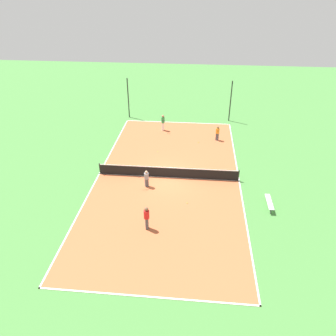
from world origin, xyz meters
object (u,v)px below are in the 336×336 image
player_baseline_gray (146,178)px  fence_post_back_left (128,98)px  player_center_orange (217,132)px  bench (269,202)px  fence_post_back_right (231,101)px  tennis_net (168,172)px  tennis_ball_midcourt (127,166)px  player_coach_red (147,216)px  tennis_ball_far_baseline (158,152)px  tennis_ball_right_alley (187,203)px  player_far_green (163,122)px  tennis_ball_near_net (198,142)px

player_baseline_gray → fence_post_back_left: (-4.23, 14.34, 1.46)m
player_center_orange → fence_post_back_left: size_ratio=0.33×
bench → fence_post_back_right: 16.29m
tennis_net → tennis_ball_midcourt: 4.00m
player_baseline_gray → fence_post_back_right: (7.33, 14.34, 1.46)m
tennis_net → player_coach_red: player_coach_red is taller
tennis_ball_far_baseline → fence_post_back_right: bearing=49.6°
tennis_net → tennis_ball_far_baseline: bearing=107.9°
tennis_net → tennis_ball_right_alley: tennis_net is taller
player_far_green → tennis_ball_right_alley: size_ratio=25.42×
tennis_ball_near_net → player_center_orange: bearing=22.5°
tennis_ball_right_alley → fence_post_back_left: size_ratio=0.01×
bench → player_far_green: 15.57m
bench → player_far_green: (-9.06, 12.65, 0.63)m
tennis_net → tennis_ball_midcourt: size_ratio=169.47×
player_far_green → tennis_ball_near_net: size_ratio=25.42×
player_far_green → tennis_ball_right_alley: bearing=1.5°
tennis_net → player_center_orange: (4.26, 7.47, 0.35)m
player_center_orange → tennis_net: bearing=92.6°
bench → fence_post_back_left: 21.02m
bench → tennis_ball_right_alley: size_ratio=28.11×
bench → tennis_ball_far_baseline: 11.83m
tennis_ball_near_net → fence_post_back_right: (3.38, 6.12, 2.24)m
player_baseline_gray → tennis_ball_midcourt: bearing=-84.1°
player_center_orange → tennis_ball_right_alley: 11.25m
player_center_orange → tennis_ball_midcourt: 10.08m
bench → player_center_orange: (-3.36, 10.72, 0.48)m
fence_post_back_left → player_center_orange: bearing=-28.0°
bench → fence_post_back_left: fence_post_back_left is taller
bench → tennis_ball_far_baseline: size_ratio=28.11×
tennis_ball_near_net → tennis_ball_far_baseline: bearing=-148.6°
tennis_ball_near_net → tennis_ball_midcourt: 8.11m
player_center_orange → tennis_ball_far_baseline: 6.52m
player_baseline_gray → fence_post_back_right: size_ratio=0.31×
tennis_net → tennis_ball_right_alley: size_ratio=169.47×
fence_post_back_left → fence_post_back_right: (11.56, 0.00, 0.00)m
tennis_ball_far_baseline → player_far_green: bearing=90.3°
bench → fence_post_back_right: bearing=6.5°
player_far_green → fence_post_back_left: 5.68m
player_baseline_gray → tennis_ball_midcourt: 3.71m
player_center_orange → tennis_ball_midcourt: size_ratio=22.24×
player_coach_red → tennis_net: bearing=-21.3°
tennis_ball_near_net → fence_post_back_left: 10.46m
player_baseline_gray → player_coach_red: 4.99m
tennis_ball_far_baseline → fence_post_back_right: 11.32m
player_coach_red → fence_post_back_left: fence_post_back_left is taller
player_coach_red → fence_post_back_right: bearing=-33.2°
player_baseline_gray → fence_post_back_left: bearing=-104.5°
tennis_ball_far_baseline → fence_post_back_right: fence_post_back_right is taller
player_baseline_gray → player_coach_red: size_ratio=0.83×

